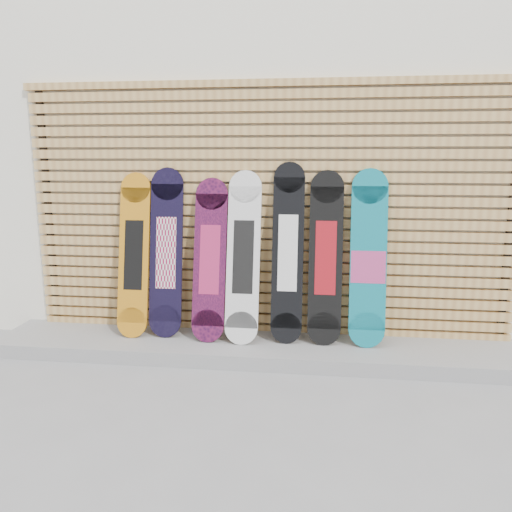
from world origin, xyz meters
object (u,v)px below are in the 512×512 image
object	(u,v)px
snowboard_0	(134,255)
snowboard_3	(243,257)
snowboard_2	(210,260)
snowboard_6	(368,259)
snowboard_1	(166,253)
snowboard_5	(326,258)
snowboard_4	(288,253)

from	to	relation	value
snowboard_0	snowboard_3	distance (m)	0.97
snowboard_0	snowboard_2	xyz separation A→B (m)	(0.68, -0.01, -0.02)
snowboard_3	snowboard_6	bearing A→B (deg)	1.59
snowboard_0	snowboard_1	xyz separation A→B (m)	(0.29, 0.02, 0.02)
snowboard_2	snowboard_3	bearing A→B (deg)	-1.86
snowboard_2	snowboard_6	world-z (taller)	snowboard_6
snowboard_5	snowboard_2	bearing A→B (deg)	-178.45
snowboard_2	snowboard_4	distance (m)	0.67
snowboard_1	snowboard_4	bearing A→B (deg)	-0.40
snowboard_1	snowboard_2	size ratio (longest dim) A/B	1.06
snowboard_4	snowboard_6	distance (m)	0.67
snowboard_6	snowboard_4	bearing A→B (deg)	179.32
snowboard_4	snowboard_6	bearing A→B (deg)	-0.68
snowboard_5	snowboard_6	xyz separation A→B (m)	(0.35, -0.01, -0.00)
snowboard_3	snowboard_4	bearing A→B (deg)	5.63
snowboard_0	snowboard_6	distance (m)	2.01
snowboard_1	snowboard_3	size ratio (longest dim) A/B	1.01
snowboard_4	snowboard_3	bearing A→B (deg)	-174.37
snowboard_0	snowboard_1	world-z (taller)	snowboard_1
snowboard_3	snowboard_4	distance (m)	0.38
snowboard_1	snowboard_3	xyz separation A→B (m)	(0.68, -0.04, -0.01)
snowboard_6	snowboard_2	bearing A→B (deg)	-179.17
snowboard_2	snowboard_3	distance (m)	0.29
snowboard_0	snowboard_3	size ratio (longest dim) A/B	0.98
snowboard_1	snowboard_2	distance (m)	0.40
snowboard_1	snowboard_5	bearing A→B (deg)	-0.34
snowboard_1	snowboard_2	bearing A→B (deg)	-5.03
snowboard_3	snowboard_5	size ratio (longest dim) A/B	1.00
snowboard_3	snowboard_2	bearing A→B (deg)	178.14
snowboard_4	snowboard_6	world-z (taller)	snowboard_4
snowboard_0	snowboard_3	bearing A→B (deg)	-1.34
snowboard_2	snowboard_5	xyz separation A→B (m)	(0.98, 0.03, 0.03)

